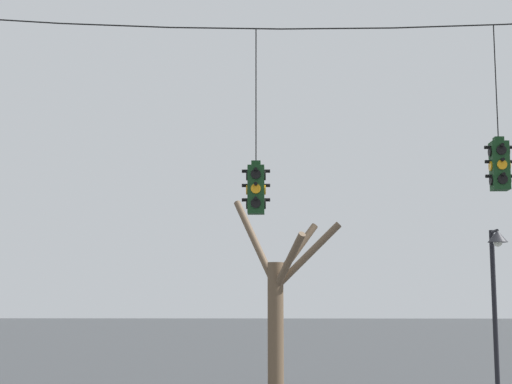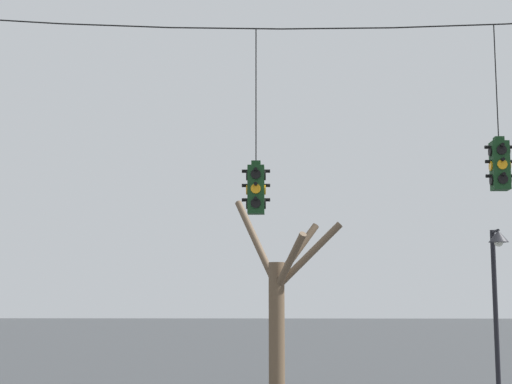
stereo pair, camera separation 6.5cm
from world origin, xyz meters
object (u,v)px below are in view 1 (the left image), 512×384
object	(u,v)px
traffic_light_near_left_pole	(256,188)
bare_tree	(279,298)
street_lamp	(496,272)
traffic_light_near_right_pole	(499,164)

from	to	relation	value
traffic_light_near_left_pole	bare_tree	size ratio (longest dim) A/B	0.68
street_lamp	bare_tree	world-z (taller)	bare_tree
bare_tree	traffic_light_near_left_pole	bearing A→B (deg)	-93.50
bare_tree	traffic_light_near_right_pole	bearing A→B (deg)	-59.70
traffic_light_near_right_pole	traffic_light_near_left_pole	bearing A→B (deg)	180.00
traffic_light_near_left_pole	traffic_light_near_right_pole	distance (m)	4.98
traffic_light_near_left_pole	bare_tree	distance (m)	8.01
traffic_light_near_right_pole	street_lamp	bearing A→B (deg)	76.74
street_lamp	bare_tree	size ratio (longest dim) A/B	0.75
street_lamp	bare_tree	bearing A→B (deg)	143.49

